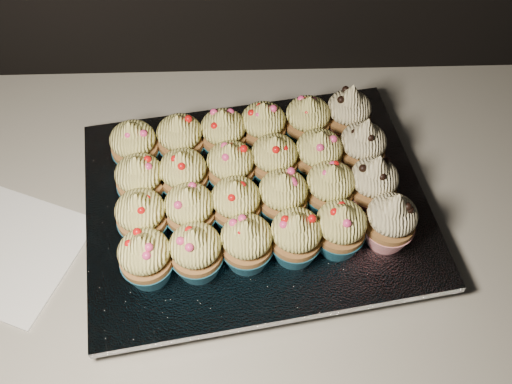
# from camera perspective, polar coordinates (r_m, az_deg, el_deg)

# --- Properties ---
(cabinet) EXTENTS (2.40, 0.60, 0.86)m
(cabinet) POSITION_cam_1_polar(r_m,az_deg,el_deg) (1.19, -2.01, -15.46)
(cabinet) COLOR black
(cabinet) RESTS_ON ground
(worktop) EXTENTS (2.44, 0.64, 0.04)m
(worktop) POSITION_cam_1_polar(r_m,az_deg,el_deg) (0.79, -2.94, -3.88)
(worktop) COLOR beige
(worktop) RESTS_ON cabinet
(napkin) EXTENTS (0.22, 0.22, 0.00)m
(napkin) POSITION_cam_1_polar(r_m,az_deg,el_deg) (0.81, -23.40, -5.53)
(napkin) COLOR white
(napkin) RESTS_ON worktop
(baking_tray) EXTENTS (0.45, 0.37, 0.02)m
(baking_tray) POSITION_cam_1_polar(r_m,az_deg,el_deg) (0.77, 0.00, -1.71)
(baking_tray) COLOR black
(baking_tray) RESTS_ON worktop
(foil_lining) EXTENTS (0.49, 0.41, 0.01)m
(foil_lining) POSITION_cam_1_polar(r_m,az_deg,el_deg) (0.75, -0.00, -0.98)
(foil_lining) COLOR silver
(foil_lining) RESTS_ON baking_tray
(cupcake_0) EXTENTS (0.06, 0.06, 0.08)m
(cupcake_0) POSITION_cam_1_polar(r_m,az_deg,el_deg) (0.67, -10.95, -6.49)
(cupcake_0) COLOR #185672
(cupcake_0) RESTS_ON foil_lining
(cupcake_1) EXTENTS (0.06, 0.06, 0.08)m
(cupcake_1) POSITION_cam_1_polar(r_m,az_deg,el_deg) (0.67, -5.99, -5.97)
(cupcake_1) COLOR #185672
(cupcake_1) RESTS_ON foil_lining
(cupcake_2) EXTENTS (0.06, 0.06, 0.08)m
(cupcake_2) POSITION_cam_1_polar(r_m,az_deg,el_deg) (0.67, -0.93, -5.12)
(cupcake_2) COLOR #185672
(cupcake_2) RESTS_ON foil_lining
(cupcake_3) EXTENTS (0.06, 0.06, 0.08)m
(cupcake_3) POSITION_cam_1_polar(r_m,az_deg,el_deg) (0.67, 4.00, -4.49)
(cupcake_3) COLOR #185672
(cupcake_3) RESTS_ON foil_lining
(cupcake_4) EXTENTS (0.06, 0.06, 0.08)m
(cupcake_4) POSITION_cam_1_polar(r_m,az_deg,el_deg) (0.69, 8.40, -3.63)
(cupcake_4) COLOR #185672
(cupcake_4) RESTS_ON foil_lining
(cupcake_5) EXTENTS (0.06, 0.06, 0.10)m
(cupcake_5) POSITION_cam_1_polar(r_m,az_deg,el_deg) (0.70, 13.29, -2.81)
(cupcake_5) COLOR red
(cupcake_5) RESTS_ON foil_lining
(cupcake_6) EXTENTS (0.06, 0.06, 0.08)m
(cupcake_6) POSITION_cam_1_polar(r_m,az_deg,el_deg) (0.70, -11.34, -2.45)
(cupcake_6) COLOR #185672
(cupcake_6) RESTS_ON foil_lining
(cupcake_7) EXTENTS (0.06, 0.06, 0.08)m
(cupcake_7) POSITION_cam_1_polar(r_m,az_deg,el_deg) (0.70, -6.59, -1.90)
(cupcake_7) COLOR #185672
(cupcake_7) RESTS_ON foil_lining
(cupcake_8) EXTENTS (0.06, 0.06, 0.08)m
(cupcake_8) POSITION_cam_1_polar(r_m,az_deg,el_deg) (0.70, -2.00, -1.23)
(cupcake_8) COLOR #185672
(cupcake_8) RESTS_ON foil_lining
(cupcake_9) EXTENTS (0.06, 0.06, 0.08)m
(cupcake_9) POSITION_cam_1_polar(r_m,az_deg,el_deg) (0.70, 2.70, -0.49)
(cupcake_9) COLOR #185672
(cupcake_9) RESTS_ON foil_lining
(cupcake_10) EXTENTS (0.06, 0.06, 0.08)m
(cupcake_10) POSITION_cam_1_polar(r_m,az_deg,el_deg) (0.72, 7.38, 0.34)
(cupcake_10) COLOR #185672
(cupcake_10) RESTS_ON foil_lining
(cupcake_11) EXTENTS (0.06, 0.06, 0.10)m
(cupcake_11) POSITION_cam_1_polar(r_m,az_deg,el_deg) (0.73, 11.61, 0.83)
(cupcake_11) COLOR red
(cupcake_11) RESTS_ON foil_lining
(cupcake_12) EXTENTS (0.06, 0.06, 0.08)m
(cupcake_12) POSITION_cam_1_polar(r_m,az_deg,el_deg) (0.73, -11.46, 1.13)
(cupcake_12) COLOR #185672
(cupcake_12) RESTS_ON foil_lining
(cupcake_13) EXTENTS (0.06, 0.06, 0.08)m
(cupcake_13) POSITION_cam_1_polar(r_m,az_deg,el_deg) (0.73, -7.24, 1.65)
(cupcake_13) COLOR #185672
(cupcake_13) RESTS_ON foil_lining
(cupcake_14) EXTENTS (0.06, 0.06, 0.08)m
(cupcake_14) POSITION_cam_1_polar(r_m,az_deg,el_deg) (0.73, -2.53, 2.44)
(cupcake_14) COLOR #185672
(cupcake_14) RESTS_ON foil_lining
(cupcake_15) EXTENTS (0.06, 0.06, 0.08)m
(cupcake_15) POSITION_cam_1_polar(r_m,az_deg,el_deg) (0.74, 1.84, 3.17)
(cupcake_15) COLOR #185672
(cupcake_15) RESTS_ON foil_lining
(cupcake_16) EXTENTS (0.06, 0.06, 0.08)m
(cupcake_16) POSITION_cam_1_polar(r_m,az_deg,el_deg) (0.75, 6.26, 3.65)
(cupcake_16) COLOR #185672
(cupcake_16) RESTS_ON foil_lining
(cupcake_17) EXTENTS (0.06, 0.06, 0.10)m
(cupcake_17) POSITION_cam_1_polar(r_m,az_deg,el_deg) (0.76, 10.56, 4.40)
(cupcake_17) COLOR red
(cupcake_17) RESTS_ON foil_lining
(cupcake_18) EXTENTS (0.06, 0.06, 0.08)m
(cupcake_18) POSITION_cam_1_polar(r_m,az_deg,el_deg) (0.77, -12.05, 4.48)
(cupcake_18) COLOR #185672
(cupcake_18) RESTS_ON foil_lining
(cupcake_19) EXTENTS (0.06, 0.06, 0.08)m
(cupcake_19) POSITION_cam_1_polar(r_m,az_deg,el_deg) (0.77, -7.55, 5.19)
(cupcake_19) COLOR #185672
(cupcake_19) RESTS_ON foil_lining
(cupcake_20) EXTENTS (0.06, 0.06, 0.08)m
(cupcake_20) POSITION_cam_1_polar(r_m,az_deg,el_deg) (0.77, -3.25, 5.76)
(cupcake_20) COLOR #185672
(cupcake_20) RESTS_ON foil_lining
(cupcake_21) EXTENTS (0.06, 0.06, 0.08)m
(cupcake_21) POSITION_cam_1_polar(r_m,az_deg,el_deg) (0.78, 0.73, 6.48)
(cupcake_21) COLOR #185672
(cupcake_21) RESTS_ON foil_lining
(cupcake_22) EXTENTS (0.06, 0.06, 0.08)m
(cupcake_22) POSITION_cam_1_polar(r_m,az_deg,el_deg) (0.79, 5.16, 7.04)
(cupcake_22) COLOR #185672
(cupcake_22) RESTS_ON foil_lining
(cupcake_23) EXTENTS (0.06, 0.06, 0.10)m
(cupcake_23) POSITION_cam_1_polar(r_m,az_deg,el_deg) (0.80, 9.20, 7.70)
(cupcake_23) COLOR red
(cupcake_23) RESTS_ON foil_lining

